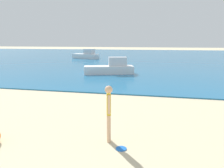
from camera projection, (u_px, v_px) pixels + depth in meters
water at (149, 56)px, 40.60m from camera, size 160.00×60.00×0.06m
person_standing at (109, 110)px, 6.20m from camera, size 0.21×0.36×1.60m
frisbee at (121, 149)px, 5.89m from camera, size 0.28×0.28×0.03m
boat_near at (111, 68)px, 18.95m from camera, size 4.32×2.45×1.40m
boat_far at (86, 55)px, 35.32m from camera, size 4.65×2.92×1.51m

